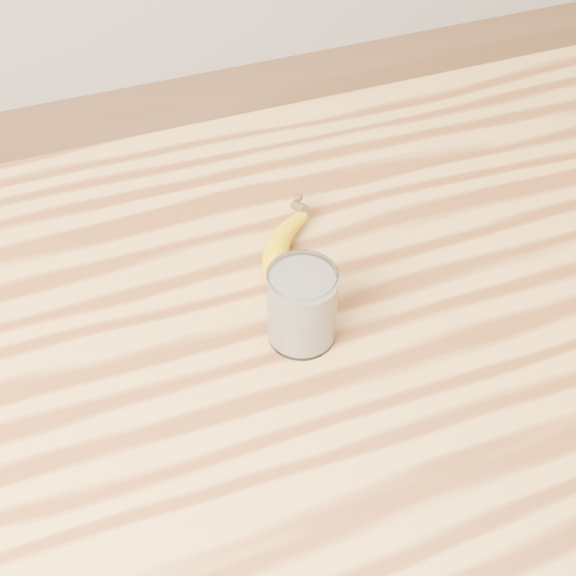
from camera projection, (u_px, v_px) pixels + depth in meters
name	position (u px, v px, depth m)	size (l,w,h in m)	color
table	(369.00, 359.00, 1.03)	(1.20, 0.80, 0.90)	#AF813F
smoothie_glass	(302.00, 306.00, 0.86)	(0.08, 0.08, 0.10)	white
banana	(275.00, 270.00, 0.94)	(0.10, 0.26, 0.03)	#CF9900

